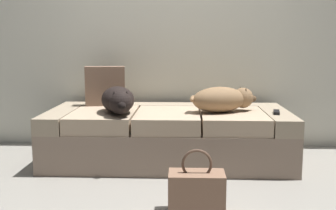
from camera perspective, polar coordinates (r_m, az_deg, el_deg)
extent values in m
plane|color=gray|center=(2.48, -0.89, -14.20)|extent=(10.00, 10.00, 0.00)
cube|color=gray|center=(3.35, 0.04, -5.40)|extent=(1.94, 0.88, 0.30)
cube|color=gray|center=(3.45, -14.58, -1.64)|extent=(0.20, 0.88, 0.13)
cube|color=gray|center=(3.38, 14.95, -1.86)|extent=(0.20, 0.88, 0.13)
cube|color=gray|center=(3.64, 0.25, -0.81)|extent=(1.54, 0.20, 0.13)
cube|color=tan|center=(3.26, -9.09, -2.04)|extent=(0.50, 0.67, 0.13)
cube|color=tan|center=(3.20, -0.04, -2.14)|extent=(0.50, 0.67, 0.13)
cube|color=tan|center=(3.22, 9.13, -2.18)|extent=(0.50, 0.67, 0.13)
ellipsoid|color=black|center=(3.19, -7.09, 0.77)|extent=(0.36, 0.50, 0.20)
sphere|color=black|center=(2.98, -6.70, 0.30)|extent=(0.17, 0.17, 0.17)
ellipsoid|color=black|center=(2.90, -6.54, -0.10)|extent=(0.09, 0.11, 0.06)
cone|color=black|center=(2.97, -5.83, 1.53)|extent=(0.04, 0.04, 0.05)
cone|color=black|center=(2.96, -7.61, 1.48)|extent=(0.04, 0.04, 0.05)
ellipsoid|color=black|center=(3.39, -6.56, 1.43)|extent=(0.18, 0.09, 0.05)
ellipsoid|color=olive|center=(3.20, 7.21, 0.76)|extent=(0.50, 0.39, 0.20)
sphere|color=olive|center=(3.29, 10.51, 1.00)|extent=(0.16, 0.16, 0.16)
ellipsoid|color=brown|center=(3.33, 11.63, 0.89)|extent=(0.11, 0.09, 0.06)
cone|color=brown|center=(3.33, 10.17, 2.16)|extent=(0.04, 0.04, 0.05)
cone|color=brown|center=(3.25, 10.92, 1.97)|extent=(0.04, 0.04, 0.05)
ellipsoid|color=olive|center=(3.17, 3.58, 0.91)|extent=(0.08, 0.18, 0.05)
cube|color=black|center=(3.24, 15.05, -0.97)|extent=(0.07, 0.16, 0.02)
cube|color=#7B5E4C|center=(3.57, -8.84, 2.68)|extent=(0.35, 0.17, 0.34)
cube|color=#856049|center=(2.37, 4.04, -12.25)|extent=(0.32, 0.18, 0.24)
torus|color=brown|center=(2.32, 4.09, -8.32)|extent=(0.18, 0.02, 0.18)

